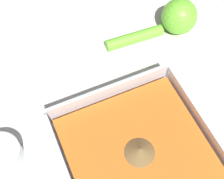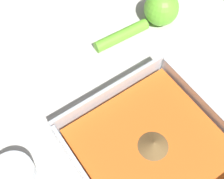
% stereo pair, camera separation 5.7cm
% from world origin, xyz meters
% --- Properties ---
extents(ground_plane, '(4.00, 4.00, 0.00)m').
position_xyz_m(ground_plane, '(0.00, 0.00, 0.00)').
color(ground_plane, beige).
extents(square_dish, '(0.24, 0.24, 0.05)m').
position_xyz_m(square_dish, '(-0.02, -0.00, 0.02)').
color(square_dish, silver).
rests_on(square_dish, ground_plane).
extents(spice_bowl, '(0.07, 0.07, 0.03)m').
position_xyz_m(spice_bowl, '(0.19, -0.09, 0.01)').
color(spice_bowl, silver).
rests_on(spice_bowl, ground_plane).
extents(lemon_squeezer, '(0.20, 0.08, 0.08)m').
position_xyz_m(lemon_squeezer, '(-0.22, -0.23, 0.03)').
color(lemon_squeezer, '#6BC633').
rests_on(lemon_squeezer, ground_plane).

